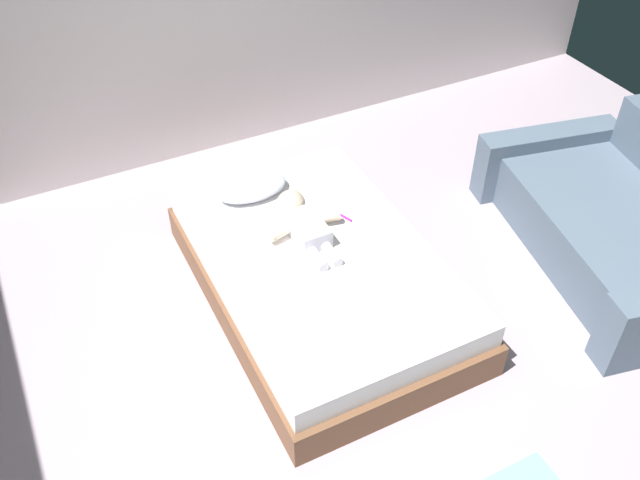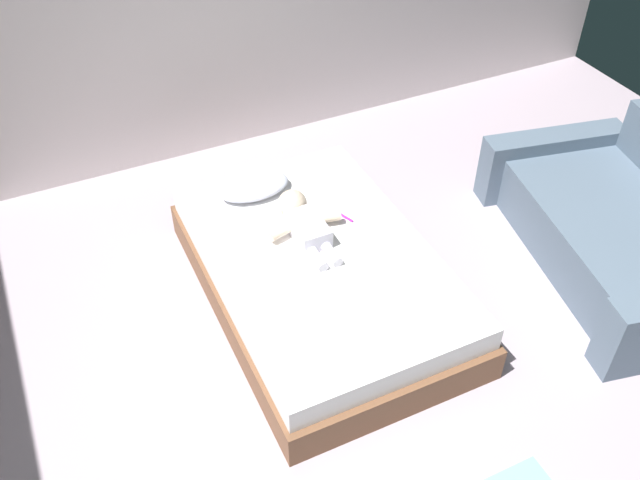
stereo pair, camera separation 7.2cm
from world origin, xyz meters
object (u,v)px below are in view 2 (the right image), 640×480
object	(u,v)px
bed	(320,276)
couch	(628,229)
toothbrush	(344,216)
pillow	(254,186)
baby	(303,221)

from	to	relation	value
bed	couch	size ratio (longest dim) A/B	1.01
couch	toothbrush	bearing A→B (deg)	155.94
couch	pillow	bearing A→B (deg)	149.71
baby	couch	xyz separation A→B (m)	(1.98, -0.76, -0.20)
bed	baby	world-z (taller)	baby
pillow	baby	bearing A→B (deg)	-74.11
bed	pillow	bearing A→B (deg)	101.28
pillow	toothbrush	world-z (taller)	pillow
bed	pillow	world-z (taller)	pillow
bed	couch	bearing A→B (deg)	-14.82
bed	baby	xyz separation A→B (m)	(-0.01, 0.23, 0.27)
bed	couch	world-z (taller)	couch
bed	pillow	size ratio (longest dim) A/B	4.25
baby	bed	bearing A→B (deg)	-88.67
pillow	baby	size ratio (longest dim) A/B	0.74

